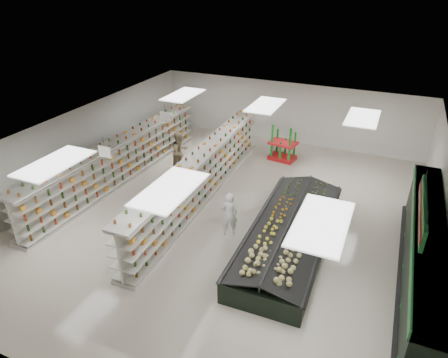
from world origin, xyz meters
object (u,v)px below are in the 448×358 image
at_px(gondola_center, 202,177).
at_px(shopper_main, 229,214).
at_px(produce_island, 290,233).
at_px(shopper_background, 180,152).
at_px(soda_endcap, 283,144).
at_px(gondola_left, 121,162).

height_order(gondola_center, shopper_main, gondola_center).
height_order(gondola_center, produce_island, gondola_center).
distance_m(shopper_main, shopper_background, 5.51).
relative_size(produce_island, soda_endcap, 4.20).
xyz_separation_m(gondola_left, soda_endcap, (5.90, 4.92, -0.08)).
height_order(produce_island, shopper_background, shopper_background).
distance_m(gondola_left, shopper_main, 6.21).
distance_m(gondola_left, gondola_center, 3.91).
xyz_separation_m(produce_island, shopper_background, (-6.13, 3.49, 0.46)).
relative_size(soda_endcap, shopper_main, 1.00).
xyz_separation_m(soda_endcap, shopper_main, (0.02, -6.78, 0.03)).
xyz_separation_m(soda_endcap, shopper_background, (-4.01, -3.02, 0.13)).
bearing_deg(shopper_background, gondola_center, -112.53).
bearing_deg(shopper_main, produce_island, 158.19).
bearing_deg(shopper_main, shopper_background, -72.02).
bearing_deg(produce_island, gondola_left, 168.76).
relative_size(gondola_left, produce_island, 1.59).
relative_size(produce_island, shopper_main, 4.19).
height_order(gondola_left, shopper_background, gondola_left).
distance_m(produce_island, soda_endcap, 6.86).
bearing_deg(produce_island, shopper_main, -172.77).
height_order(gondola_left, soda_endcap, gondola_left).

